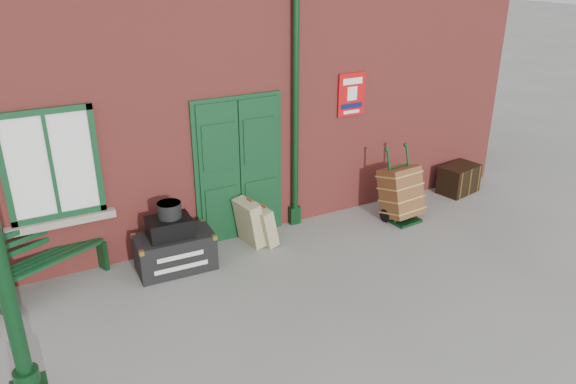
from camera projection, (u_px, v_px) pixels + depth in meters
ground at (302, 273)px, 7.91m from camera, size 80.00×80.00×0.00m
station_building at (207, 75)px, 9.89m from camera, size 10.30×4.30×4.36m
canopy_column at (6, 290)px, 5.00m from camera, size 0.34×0.34×3.61m
bench at (45, 256)px, 7.44m from camera, size 1.55×1.04×0.93m
houdini_trunk at (175, 252)px, 7.93m from camera, size 1.10×0.63×0.54m
strongbox at (169, 227)px, 7.75m from camera, size 0.61×0.45×0.27m
hatbox at (169, 210)px, 7.69m from camera, size 0.33×0.33×0.22m
suitcase_back at (250, 222)px, 8.56m from camera, size 0.39×0.55×0.73m
suitcase_front at (263, 226)px, 8.57m from camera, size 0.37×0.50×0.63m
porter_trolley at (401, 193)px, 9.32m from camera, size 0.65×0.70×1.23m
dark_trunk at (459, 179)px, 10.45m from camera, size 0.81×0.62×0.53m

